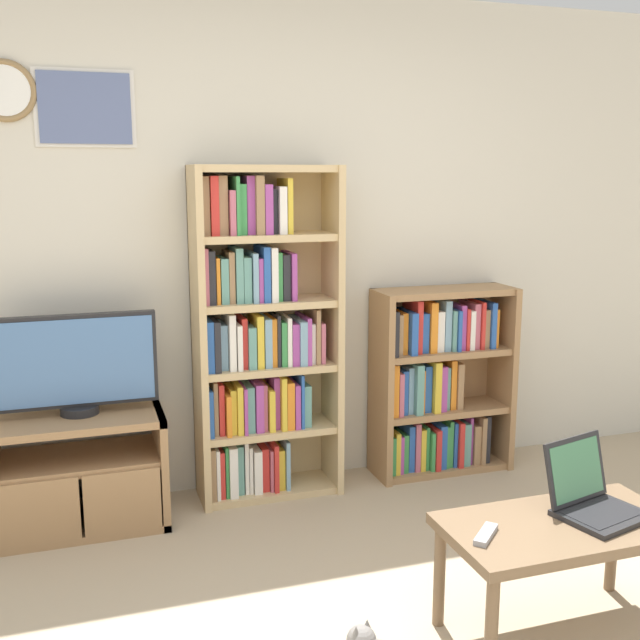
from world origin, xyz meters
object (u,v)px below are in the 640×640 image
at_px(bookshelf_tall, 258,338).
at_px(laptop, 591,496).
at_px(bookshelf_short, 436,383).
at_px(tv_stand, 80,471).
at_px(television, 77,364).
at_px(coffee_table, 561,537).
at_px(remote_near_laptop, 486,535).

bearing_deg(bookshelf_tall, laptop, -59.69).
bearing_deg(bookshelf_short, tv_stand, -176.53).
distance_m(television, coffee_table, 2.25).
relative_size(television, bookshelf_short, 0.70).
distance_m(bookshelf_short, coffee_table, 1.60).
distance_m(bookshelf_tall, coffee_table, 1.79).
relative_size(bookshelf_tall, coffee_table, 1.99).
bearing_deg(bookshelf_short, television, -177.42).
relative_size(tv_stand, coffee_table, 0.92).
bearing_deg(remote_near_laptop, tv_stand, 178.30).
distance_m(tv_stand, television, 0.52).
relative_size(television, laptop, 2.02).
distance_m(laptop, remote_near_laptop, 0.48).
height_order(bookshelf_tall, laptop, bookshelf_tall).
height_order(laptop, remote_near_laptop, laptop).
xyz_separation_m(television, coffee_table, (1.64, -1.48, -0.41)).
xyz_separation_m(television, bookshelf_tall, (0.90, 0.08, 0.05)).
bearing_deg(bookshelf_short, remote_near_laptop, -110.87).
xyz_separation_m(bookshelf_tall, coffee_table, (0.74, -1.57, -0.46)).
relative_size(laptop, remote_near_laptop, 2.51).
distance_m(television, bookshelf_tall, 0.90).
bearing_deg(tv_stand, bookshelf_short, 3.47).
height_order(bookshelf_short, coffee_table, bookshelf_short).
xyz_separation_m(bookshelf_tall, remote_near_laptop, (0.42, -1.58, -0.40)).
bearing_deg(coffee_table, bookshelf_tall, 115.44).
distance_m(bookshelf_short, laptop, 1.54).
bearing_deg(coffee_table, laptop, 14.82).
distance_m(tv_stand, bookshelf_tall, 1.08).
bearing_deg(remote_near_laptop, laptop, 52.40).
distance_m(bookshelf_tall, bookshelf_short, 1.08).
distance_m(tv_stand, bookshelf_short, 1.96).
relative_size(bookshelf_tall, laptop, 4.72).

